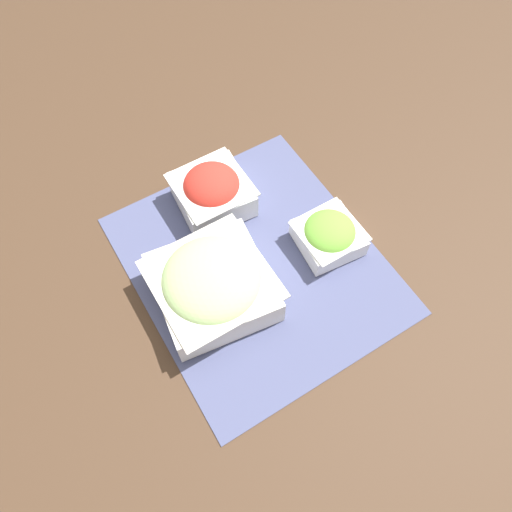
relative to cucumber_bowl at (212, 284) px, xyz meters
name	(u,v)px	position (x,y,z in m)	size (l,w,h in m)	color
ground_plane	(256,265)	(-0.02, 0.10, -0.05)	(3.00, 3.00, 0.00)	#422D1E
placemat	(256,264)	(-0.02, 0.10, -0.05)	(0.51, 0.44, 0.00)	#474C70
cucumber_bowl	(212,284)	(0.00, 0.00, 0.00)	(0.22, 0.22, 0.10)	silver
tomato_bowl	(212,191)	(-0.18, 0.10, 0.00)	(0.15, 0.15, 0.09)	white
lettuce_bowl	(329,235)	(0.02, 0.24, -0.01)	(0.12, 0.12, 0.07)	white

